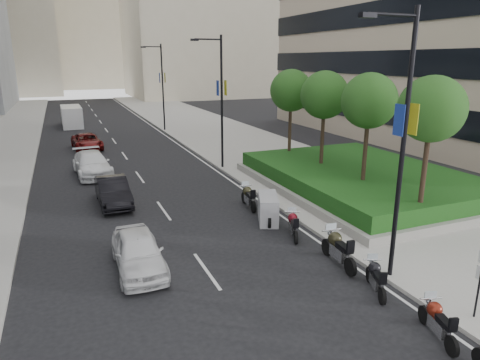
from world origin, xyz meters
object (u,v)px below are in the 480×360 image
motorcycle_4 (293,225)px  car_a (138,252)px  motorcycle_1 (438,321)px  car_b (113,191)px  motorcycle_5 (268,209)px  car_d (87,142)px  delivery_van (72,117)px  lamp_post_0 (400,137)px  motorcycle_6 (248,197)px  motorcycle_3 (338,249)px  lamp_post_2 (161,83)px  motorcycle_2 (376,278)px  lamp_post_1 (220,96)px  car_c (92,164)px

motorcycle_4 → car_a: bearing=114.9°
motorcycle_1 → car_b: (-6.88, 15.16, 0.19)m
motorcycle_5 → car_a: 6.98m
car_d → delivery_van: bearing=88.2°
lamp_post_0 → motorcycle_6: 9.96m
motorcycle_1 → motorcycle_5: (-0.40, 9.75, 0.12)m
motorcycle_3 → motorcycle_5: 5.01m
car_d → motorcycle_6: bearing=-75.3°
lamp_post_0 → car_b: 14.99m
motorcycle_1 → motorcycle_4: (-0.18, 7.72, 0.01)m
motorcycle_5 → motorcycle_1: bearing=-155.7°
lamp_post_0 → motorcycle_6: lamp_post_0 is taller
car_b → lamp_post_2: bearing=70.1°
motorcycle_4 → motorcycle_6: motorcycle_6 is taller
lamp_post_0 → motorcycle_2: bearing=-150.0°
car_b → car_a: bearing=-91.2°
lamp_post_2 → delivery_van: size_ratio=1.63×
delivery_van → motorcycle_5: bearing=-79.3°
lamp_post_2 → motorcycle_5: lamp_post_2 is taller
lamp_post_1 → car_b: lamp_post_1 is taller
car_d → lamp_post_1: bearing=-57.8°
lamp_post_0 → lamp_post_1: 17.00m
motorcycle_3 → motorcycle_6: size_ratio=1.12×
motorcycle_3 → car_b: (-6.93, 10.40, 0.07)m
car_d → delivery_van: (-0.74, 14.03, 0.41)m
motorcycle_5 → delivery_van: bearing=34.0°
delivery_van → car_c: bearing=-90.1°
lamp_post_2 → motorcycle_2: 35.84m
motorcycle_2 → lamp_post_1: bearing=19.8°
motorcycle_6 → motorcycle_5: bearing=-173.1°
motorcycle_3 → motorcycle_4: (-0.23, 2.96, -0.11)m
motorcycle_1 → delivery_van: (-7.95, 45.10, 0.55)m
motorcycle_5 → car_d: car_d is taller
lamp_post_0 → motorcycle_5: (-1.39, 6.59, -4.42)m
lamp_post_0 → delivery_van: size_ratio=1.63×
motorcycle_2 → car_a: size_ratio=0.44×
car_b → car_d: 15.92m
delivery_van → car_b: bearing=-89.3°
lamp_post_2 → motorcycle_2: bearing=-91.5°
lamp_post_0 → lamp_post_2: (0.00, 35.00, 0.00)m
delivery_van → motorcycle_6: bearing=-78.6°
motorcycle_1 → car_a: bearing=61.0°
motorcycle_4 → car_d: 24.39m
motorcycle_3 → car_d: size_ratio=0.51×
motorcycle_5 → motorcycle_6: bearing=23.4°
motorcycle_5 → car_b: bearing=72.1°
motorcycle_6 → car_c: 12.18m
motorcycle_1 → motorcycle_5: size_ratio=0.83×
motorcycle_1 → delivery_van: size_ratio=0.35×
lamp_post_2 → car_c: 18.82m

